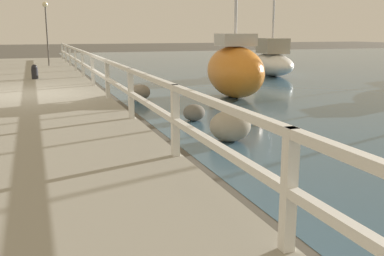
{
  "coord_description": "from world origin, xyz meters",
  "views": [
    {
      "loc": [
        0.12,
        -13.16,
        1.95
      ],
      "look_at": [
        3.66,
        -3.16,
        -0.34
      ],
      "focal_mm": 42.0,
      "sensor_mm": 36.0,
      "label": 1
    }
  ],
  "objects_px": {
    "sailboat_orange": "(235,69)",
    "sailboat_white": "(272,61)",
    "mooring_bollard": "(35,72)",
    "dock_lamp": "(46,18)"
  },
  "relations": [
    {
      "from": "dock_lamp",
      "to": "sailboat_orange",
      "type": "bearing_deg",
      "value": -67.52
    },
    {
      "from": "dock_lamp",
      "to": "sailboat_white",
      "type": "bearing_deg",
      "value": -33.23
    },
    {
      "from": "mooring_bollard",
      "to": "dock_lamp",
      "type": "distance_m",
      "value": 7.06
    },
    {
      "from": "sailboat_orange",
      "to": "sailboat_white",
      "type": "bearing_deg",
      "value": 56.47
    },
    {
      "from": "sailboat_white",
      "to": "dock_lamp",
      "type": "bearing_deg",
      "value": 156.4
    },
    {
      "from": "mooring_bollard",
      "to": "sailboat_white",
      "type": "relative_size",
      "value": 0.09
    },
    {
      "from": "mooring_bollard",
      "to": "dock_lamp",
      "type": "bearing_deg",
      "value": 83.71
    },
    {
      "from": "sailboat_orange",
      "to": "sailboat_white",
      "type": "distance_m",
      "value": 7.24
    },
    {
      "from": "mooring_bollard",
      "to": "sailboat_white",
      "type": "xyz_separation_m",
      "value": [
        10.1,
        0.57,
        0.15
      ]
    },
    {
      "from": "dock_lamp",
      "to": "sailboat_orange",
      "type": "relative_size",
      "value": 0.42
    }
  ]
}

